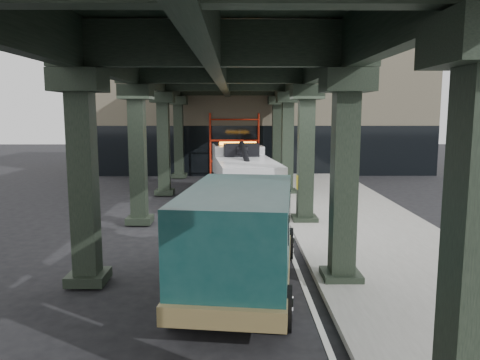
{
  "coord_description": "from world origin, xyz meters",
  "views": [
    {
      "loc": [
        0.11,
        -14.65,
        4.05
      ],
      "look_at": [
        0.24,
        1.52,
        1.7
      ],
      "focal_mm": 35.0,
      "sensor_mm": 36.0,
      "label": 1
    }
  ],
  "objects": [
    {
      "name": "tow_truck",
      "position": [
        0.38,
        6.32,
        1.35
      ],
      "size": [
        3.18,
        8.6,
        2.76
      ],
      "rotation": [
        0.0,
        0.0,
        0.1
      ],
      "color": "black",
      "rests_on": "ground"
    },
    {
      "name": "viaduct",
      "position": [
        -0.4,
        2.0,
        5.46
      ],
      "size": [
        7.4,
        32.0,
        6.4
      ],
      "color": "black",
      "rests_on": "ground"
    },
    {
      "name": "scaffolding",
      "position": [
        0.0,
        14.64,
        2.11
      ],
      "size": [
        3.08,
        0.88,
        4.0
      ],
      "color": "red",
      "rests_on": "ground"
    },
    {
      "name": "ground",
      "position": [
        0.0,
        0.0,
        0.0
      ],
      "size": [
        90.0,
        90.0,
        0.0
      ],
      "primitive_type": "plane",
      "color": "black",
      "rests_on": "ground"
    },
    {
      "name": "sidewalk",
      "position": [
        4.5,
        2.0,
        0.07
      ],
      "size": [
        5.0,
        40.0,
        0.15
      ],
      "primitive_type": "cube",
      "color": "gray",
      "rests_on": "ground"
    },
    {
      "name": "towed_van",
      "position": [
        0.2,
        -4.39,
        1.3
      ],
      "size": [
        3.02,
        6.2,
        2.42
      ],
      "rotation": [
        0.0,
        0.0,
        -0.13
      ],
      "color": "#103938",
      "rests_on": "ground"
    },
    {
      "name": "lane_stripe",
      "position": [
        1.7,
        2.0,
        0.01
      ],
      "size": [
        0.12,
        38.0,
        0.01
      ],
      "primitive_type": "cube",
      "color": "silver",
      "rests_on": "ground"
    },
    {
      "name": "building",
      "position": [
        2.0,
        20.0,
        4.0
      ],
      "size": [
        22.0,
        10.0,
        8.0
      ],
      "primitive_type": "cube",
      "color": "#C6B793",
      "rests_on": "ground"
    }
  ]
}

